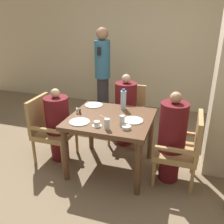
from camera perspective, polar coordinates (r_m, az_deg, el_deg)
name	(u,v)px	position (r m, az deg, el deg)	size (l,w,h in m)	color
ground_plane	(111,167)	(3.42, -0.24, -12.53)	(16.00, 16.00, 0.00)	#7A664C
wall_back	(149,40)	(5.22, 8.46, 15.96)	(8.00, 0.06, 2.80)	beige
dining_table	(111,125)	(3.11, -0.26, -2.99)	(1.01, 0.92, 0.74)	brown
chair_left_side	(49,127)	(3.53, -14.14, -3.26)	(0.50, 0.49, 0.88)	#A88451
diner_in_left_chair	(58,124)	(3.44, -12.24, -2.79)	(0.32, 0.32, 1.03)	#5B1419
chair_far_side	(128,112)	(3.91, 3.60, 0.01)	(0.49, 0.50, 0.88)	#A88451
diner_in_far_chair	(125,110)	(3.75, 3.10, 0.56)	(0.32, 0.32, 1.11)	#5B1419
chair_right_side	(183,147)	(3.05, 15.97, -7.69)	(0.50, 0.49, 0.88)	#A88451
diner_in_right_chair	(172,137)	(3.01, 13.53, -5.61)	(0.32, 0.32, 1.13)	#5B1419
standing_host	(103,71)	(4.66, -2.15, 9.24)	(0.29, 0.32, 1.68)	#2D2D33
plate_main_left	(133,120)	(2.97, 4.80, -1.93)	(0.24, 0.24, 0.01)	white
plate_main_right	(80,122)	(2.95, -7.44, -2.24)	(0.24, 0.24, 0.01)	white
plate_dessert_center	(94,105)	(3.44, -4.18, 1.59)	(0.24, 0.24, 0.01)	white
teacup_with_saucer	(97,124)	(2.83, -3.46, -2.76)	(0.11, 0.11, 0.06)	white
bowl_small	(126,127)	(2.76, 3.29, -3.55)	(0.10, 0.10, 0.04)	white
water_bottle	(123,100)	(3.27, 2.62, 2.81)	(0.08, 0.08, 0.28)	#A3C6DB
glass_tall_near	(122,121)	(2.82, 2.32, -1.99)	(0.06, 0.06, 0.12)	silver
glass_tall_mid	(107,124)	(2.74, -1.14, -2.76)	(0.06, 0.06, 0.12)	silver
salt_shaker	(77,111)	(3.20, -8.00, 0.31)	(0.03, 0.03, 0.07)	white
pepper_shaker	(80,111)	(3.18, -7.36, 0.20)	(0.03, 0.03, 0.07)	#4C3D2D
fork_beside_plate	(106,118)	(3.04, -1.48, -1.35)	(0.17, 0.11, 0.00)	silver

